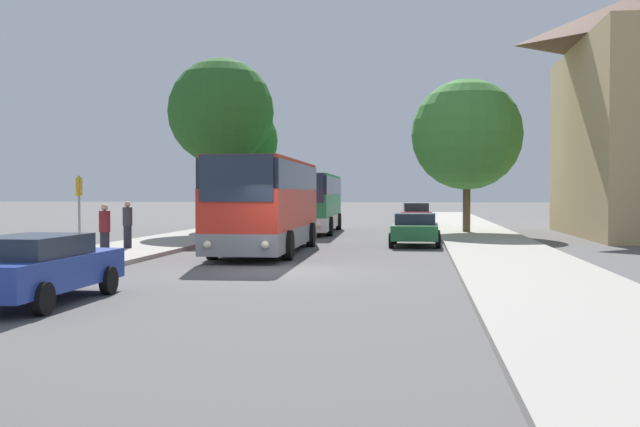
{
  "coord_description": "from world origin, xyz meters",
  "views": [
    {
      "loc": [
        3.95,
        -20.88,
        2.26
      ],
      "look_at": [
        -0.72,
        14.24,
        1.25
      ],
      "focal_mm": 42.0,
      "sensor_mm": 36.0,
      "label": 1
    }
  ],
  "objects_px": {
    "bus_middle": "(313,202)",
    "tree_right_near": "(467,135)",
    "tree_left_near": "(221,112)",
    "pedestrian_waiting_near": "(105,230)",
    "pedestrian_waiting_far": "(128,224)",
    "bus_stop_sign": "(79,207)",
    "parked_car_right_far": "(416,215)",
    "parked_car_left_curb": "(37,267)",
    "tree_left_far": "(240,141)",
    "parked_car_right_near": "(415,229)",
    "bus_front": "(267,204)"
  },
  "relations": [
    {
      "from": "bus_middle",
      "to": "tree_right_near",
      "type": "height_order",
      "value": "tree_right_near"
    },
    {
      "from": "bus_middle",
      "to": "tree_left_near",
      "type": "relative_size",
      "value": 1.19
    },
    {
      "from": "pedestrian_waiting_near",
      "to": "pedestrian_waiting_far",
      "type": "bearing_deg",
      "value": 163.51
    },
    {
      "from": "bus_stop_sign",
      "to": "parked_car_right_far",
      "type": "bearing_deg",
      "value": 67.16
    },
    {
      "from": "parked_car_left_curb",
      "to": "pedestrian_waiting_far",
      "type": "relative_size",
      "value": 2.63
    },
    {
      "from": "parked_car_left_curb",
      "to": "tree_left_far",
      "type": "distance_m",
      "value": 28.88
    },
    {
      "from": "parked_car_right_near",
      "to": "pedestrian_waiting_far",
      "type": "bearing_deg",
      "value": 24.22
    },
    {
      "from": "bus_front",
      "to": "pedestrian_waiting_far",
      "type": "xyz_separation_m",
      "value": [
        -5.28,
        -0.42,
        -0.79
      ]
    },
    {
      "from": "bus_stop_sign",
      "to": "tree_left_near",
      "type": "relative_size",
      "value": 0.29
    },
    {
      "from": "parked_car_left_curb",
      "to": "pedestrian_waiting_far",
      "type": "bearing_deg",
      "value": 104.61
    },
    {
      "from": "bus_middle",
      "to": "bus_stop_sign",
      "type": "bearing_deg",
      "value": -107.24
    },
    {
      "from": "pedestrian_waiting_far",
      "to": "tree_left_far",
      "type": "distance_m",
      "value": 16.16
    },
    {
      "from": "parked_car_right_far",
      "to": "bus_stop_sign",
      "type": "distance_m",
      "value": 27.58
    },
    {
      "from": "bus_middle",
      "to": "tree_left_far",
      "type": "xyz_separation_m",
      "value": [
        -4.45,
        1.16,
        3.54
      ]
    },
    {
      "from": "pedestrian_waiting_near",
      "to": "pedestrian_waiting_far",
      "type": "height_order",
      "value": "pedestrian_waiting_far"
    },
    {
      "from": "bus_middle",
      "to": "parked_car_right_far",
      "type": "height_order",
      "value": "bus_middle"
    },
    {
      "from": "parked_car_left_curb",
      "to": "tree_left_near",
      "type": "bearing_deg",
      "value": 96.75
    },
    {
      "from": "parked_car_left_curb",
      "to": "tree_left_near",
      "type": "xyz_separation_m",
      "value": [
        -2.74,
        24.44,
        5.78
      ]
    },
    {
      "from": "tree_right_near",
      "to": "tree_left_far",
      "type": "bearing_deg",
      "value": 171.22
    },
    {
      "from": "bus_middle",
      "to": "bus_stop_sign",
      "type": "distance_m",
      "value": 19.2
    },
    {
      "from": "tree_right_near",
      "to": "pedestrian_waiting_far",
      "type": "bearing_deg",
      "value": -134.68
    },
    {
      "from": "bus_front",
      "to": "bus_stop_sign",
      "type": "height_order",
      "value": "bus_front"
    },
    {
      "from": "bus_stop_sign",
      "to": "pedestrian_waiting_far",
      "type": "xyz_separation_m",
      "value": [
        -0.03,
        4.1,
        -0.74
      ]
    },
    {
      "from": "tree_left_near",
      "to": "tree_right_near",
      "type": "bearing_deg",
      "value": 8.64
    },
    {
      "from": "parked_car_right_near",
      "to": "pedestrian_waiting_far",
      "type": "xyz_separation_m",
      "value": [
        -10.78,
        -4.61,
        0.32
      ]
    },
    {
      "from": "bus_stop_sign",
      "to": "pedestrian_waiting_far",
      "type": "relative_size",
      "value": 1.49
    },
    {
      "from": "parked_car_left_curb",
      "to": "tree_left_near",
      "type": "height_order",
      "value": "tree_left_near"
    },
    {
      "from": "parked_car_right_near",
      "to": "parked_car_right_far",
      "type": "relative_size",
      "value": 0.98
    },
    {
      "from": "tree_left_far",
      "to": "tree_right_near",
      "type": "relative_size",
      "value": 0.9
    },
    {
      "from": "parked_car_left_curb",
      "to": "parked_car_right_far",
      "type": "relative_size",
      "value": 1.14
    },
    {
      "from": "bus_middle",
      "to": "tree_left_near",
      "type": "height_order",
      "value": "tree_left_near"
    },
    {
      "from": "tree_left_near",
      "to": "tree_right_near",
      "type": "height_order",
      "value": "tree_left_near"
    },
    {
      "from": "pedestrian_waiting_far",
      "to": "parked_car_right_far",
      "type": "bearing_deg",
      "value": 7.67
    },
    {
      "from": "parked_car_right_near",
      "to": "bus_stop_sign",
      "type": "distance_m",
      "value": 13.88
    },
    {
      "from": "pedestrian_waiting_far",
      "to": "tree_left_far",
      "type": "relative_size",
      "value": 0.24
    },
    {
      "from": "parked_car_right_near",
      "to": "tree_left_far",
      "type": "distance_m",
      "value": 15.67
    },
    {
      "from": "parked_car_right_far",
      "to": "pedestrian_waiting_far",
      "type": "xyz_separation_m",
      "value": [
        -10.73,
        -21.29,
        0.24
      ]
    },
    {
      "from": "parked_car_right_far",
      "to": "tree_left_near",
      "type": "bearing_deg",
      "value": 40.08
    },
    {
      "from": "bus_middle",
      "to": "parked_car_left_curb",
      "type": "distance_m",
      "value": 27.31
    },
    {
      "from": "parked_car_right_near",
      "to": "pedestrian_waiting_far",
      "type": "relative_size",
      "value": 2.26
    },
    {
      "from": "parked_car_left_curb",
      "to": "bus_stop_sign",
      "type": "relative_size",
      "value": 1.76
    },
    {
      "from": "parked_car_left_curb",
      "to": "tree_left_far",
      "type": "bearing_deg",
      "value": 95.75
    },
    {
      "from": "bus_front",
      "to": "parked_car_right_far",
      "type": "relative_size",
      "value": 2.58
    },
    {
      "from": "bus_stop_sign",
      "to": "pedestrian_waiting_near",
      "type": "bearing_deg",
      "value": 10.08
    },
    {
      "from": "parked_car_right_near",
      "to": "pedestrian_waiting_far",
      "type": "distance_m",
      "value": 11.73
    },
    {
      "from": "parked_car_right_far",
      "to": "tree_left_far",
      "type": "distance_m",
      "value": 12.47
    },
    {
      "from": "tree_left_far",
      "to": "parked_car_right_far",
      "type": "bearing_deg",
      "value": 29.3
    },
    {
      "from": "pedestrian_waiting_near",
      "to": "pedestrian_waiting_far",
      "type": "relative_size",
      "value": 0.98
    },
    {
      "from": "bus_middle",
      "to": "tree_right_near",
      "type": "xyz_separation_m",
      "value": [
        8.43,
        -0.83,
        3.61
      ]
    },
    {
      "from": "pedestrian_waiting_near",
      "to": "tree_right_near",
      "type": "relative_size",
      "value": 0.21
    }
  ]
}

